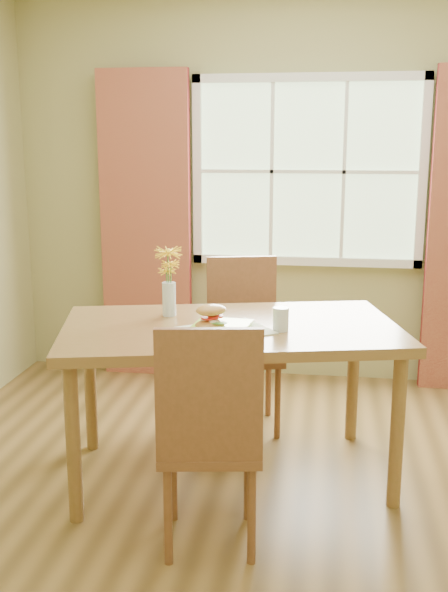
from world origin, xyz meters
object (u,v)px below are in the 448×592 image
chair_far (243,335)px  water_glass (281,320)px  flower_vase (169,275)px  chair_near (210,430)px  dining_table (230,341)px  croissant_sandwich (211,317)px

chair_far → water_glass: size_ratio=8.91×
flower_vase → chair_near: bearing=-67.0°
dining_table → croissant_sandwich: (-0.07, -0.15, 0.16)m
chair_near → flower_vase: 1.04m
croissant_sandwich → flower_vase: size_ratio=0.52×
dining_table → water_glass: (0.26, -0.07, 0.14)m
chair_near → croissant_sandwich: size_ratio=5.34×
chair_near → chair_far: chair_far is taller
chair_far → dining_table: bearing=-102.1°
chair_near → chair_far: size_ratio=0.99×
chair_near → flower_vase: size_ratio=2.78×
chair_far → chair_near: bearing=-102.4°
water_glass → flower_vase: bearing=161.0°
water_glass → flower_vase: flower_vase is taller
chair_far → croissant_sandwich: bearing=-107.4°
water_glass → croissant_sandwich: bearing=-166.6°
dining_table → chair_far: size_ratio=1.79×
dining_table → croissant_sandwich: size_ratio=9.67×
dining_table → flower_vase: bearing=144.2°
croissant_sandwich → dining_table: bearing=30.4°
chair_far → croissant_sandwich: chair_far is taller
flower_vase → croissant_sandwich: bearing=-46.6°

